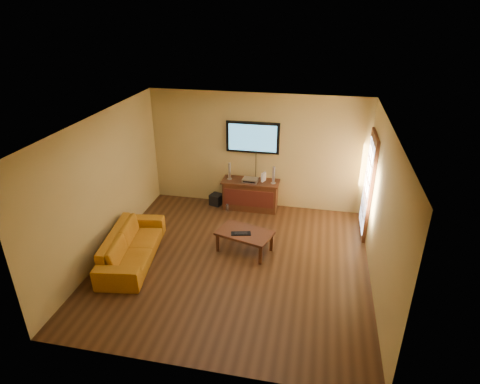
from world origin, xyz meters
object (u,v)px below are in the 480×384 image
(television, at_px, (253,138))
(speaker_right, at_px, (274,176))
(media_console, at_px, (250,195))
(speaker_left, at_px, (229,172))
(sofa, at_px, (132,241))
(coffee_table, at_px, (245,234))
(subwoofer, at_px, (216,199))
(keyboard, at_px, (241,233))
(av_receiver, at_px, (250,180))
(game_console, at_px, (264,177))
(bottle, at_px, (227,208))

(television, bearing_deg, speaker_right, -24.12)
(media_console, relative_size, speaker_left, 3.29)
(television, distance_m, sofa, 3.53)
(coffee_table, relative_size, speaker_left, 2.90)
(television, relative_size, speaker_left, 3.01)
(subwoofer, height_order, keyboard, keyboard)
(speaker_left, relative_size, subwoofer, 1.52)
(sofa, xyz_separation_m, subwoofer, (0.98, 2.55, -0.27))
(keyboard, bearing_deg, av_receiver, 94.74)
(game_console, xyz_separation_m, bottle, (-0.80, -0.32, -0.72))
(coffee_table, relative_size, bottle, 6.10)
(av_receiver, bearing_deg, subwoofer, -179.63)
(av_receiver, relative_size, keyboard, 0.87)
(sofa, xyz_separation_m, speaker_left, (1.32, 2.53, 0.50))
(av_receiver, bearing_deg, media_console, 98.34)
(sofa, xyz_separation_m, bottle, (1.32, 2.25, -0.31))
(media_console, xyz_separation_m, speaker_left, (-0.50, 0.01, 0.54))
(speaker_left, relative_size, bottle, 2.10)
(speaker_right, bearing_deg, game_console, 163.98)
(game_console, bearing_deg, av_receiver, -141.48)
(television, relative_size, sofa, 0.60)
(media_console, relative_size, keyboard, 3.30)
(television, distance_m, av_receiver, 0.98)
(game_console, bearing_deg, bottle, -134.72)
(media_console, bearing_deg, game_console, 8.17)
(game_console, relative_size, subwoofer, 0.80)
(sofa, bearing_deg, bottle, -38.94)
(television, xyz_separation_m, av_receiver, (0.00, -0.25, -0.94))
(speaker_right, distance_m, keyboard, 1.96)
(sofa, relative_size, subwoofer, 7.69)
(av_receiver, bearing_deg, sofa, -121.82)
(television, xyz_separation_m, coffee_table, (0.22, -2.03, -1.32))
(media_console, height_order, coffee_table, media_console)
(av_receiver, height_order, bottle, av_receiver)
(av_receiver, distance_m, keyboard, 1.89)
(av_receiver, distance_m, bottle, 0.86)
(coffee_table, bearing_deg, subwoofer, 120.00)
(subwoofer, bearing_deg, av_receiver, 12.80)
(subwoofer, bearing_deg, speaker_left, 14.00)
(speaker_right, bearing_deg, av_receiver, -178.83)
(media_console, bearing_deg, sofa, -125.82)
(coffee_table, distance_m, av_receiver, 1.83)
(sofa, relative_size, keyboard, 5.07)
(media_console, xyz_separation_m, coffee_table, (0.22, -1.82, 0.02))
(television, distance_m, coffee_table, 2.43)
(media_console, height_order, av_receiver, av_receiver)
(television, xyz_separation_m, sofa, (-1.82, -2.74, -1.29))
(coffee_table, relative_size, av_receiver, 3.36)
(speaker_left, xyz_separation_m, game_console, (0.80, 0.04, -0.08))
(speaker_left, height_order, keyboard, speaker_left)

